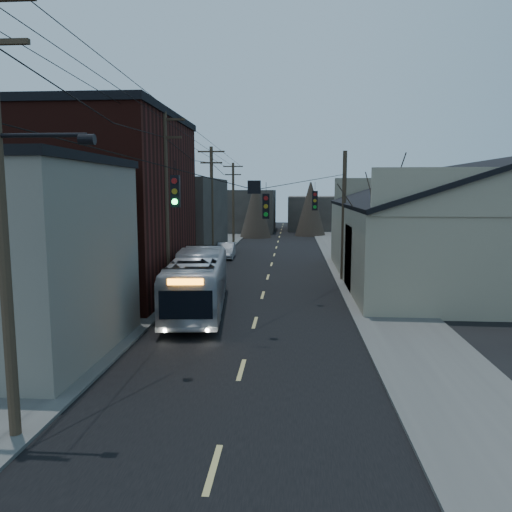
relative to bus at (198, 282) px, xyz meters
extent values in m
cube|color=black|center=(3.00, 13.90, -1.45)|extent=(9.00, 110.00, 0.02)
cube|color=#474744|center=(-3.50, 13.90, -1.40)|extent=(4.00, 110.00, 0.12)
cube|color=#474744|center=(9.50, 13.90, -1.40)|extent=(4.00, 110.00, 0.12)
cube|color=black|center=(-7.00, 3.90, 3.54)|extent=(10.00, 12.00, 10.00)
cube|color=#302B26|center=(-6.50, 19.90, 2.04)|extent=(9.00, 14.00, 7.00)
cube|color=#7D6F5A|center=(16.00, 8.90, 1.04)|extent=(16.00, 20.00, 5.00)
cube|color=black|center=(12.00, 8.90, 4.84)|extent=(8.16, 20.60, 2.86)
cube|color=#302B26|center=(-3.00, 48.90, 1.54)|extent=(10.00, 12.00, 6.00)
cube|color=#302B26|center=(10.00, 53.90, 1.04)|extent=(12.00, 14.00, 5.00)
cone|color=black|center=(9.50, 3.90, 2.14)|extent=(0.40, 0.40, 7.20)
cylinder|color=#382B1E|center=(-2.00, -13.10, 3.79)|extent=(0.28, 0.28, 10.50)
cylinder|color=#382B1E|center=(-2.00, 1.90, 3.54)|extent=(0.28, 0.28, 10.00)
cube|color=#382B1E|center=(-2.00, 1.90, 8.14)|extent=(2.20, 0.12, 0.12)
cylinder|color=#382B1E|center=(-2.00, 16.90, 3.29)|extent=(0.28, 0.28, 9.50)
cube|color=#382B1E|center=(-2.00, 16.90, 7.64)|extent=(2.20, 0.12, 0.12)
cylinder|color=#382B1E|center=(-2.00, 31.90, 3.04)|extent=(0.28, 0.28, 9.00)
cube|color=#382B1E|center=(-2.00, 31.90, 7.14)|extent=(2.20, 0.12, 0.12)
cylinder|color=#382B1E|center=(8.00, 8.90, 2.79)|extent=(0.28, 0.28, 8.50)
cube|color=black|center=(1.00, -8.60, 4.49)|extent=(0.28, 0.20, 1.00)
cube|color=black|center=(3.60, -4.10, 3.89)|extent=(0.28, 0.20, 1.00)
cube|color=black|center=(5.80, 1.90, 3.99)|extent=(0.28, 0.20, 1.00)
imported|color=#A0A4AB|center=(0.00, 0.00, 0.00)|extent=(3.45, 10.65, 2.91)
imported|color=#999AA0|center=(-1.19, 19.32, -0.77)|extent=(1.65, 4.22, 1.37)
camera|label=1|loc=(4.66, -24.07, 4.53)|focal=35.00mm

